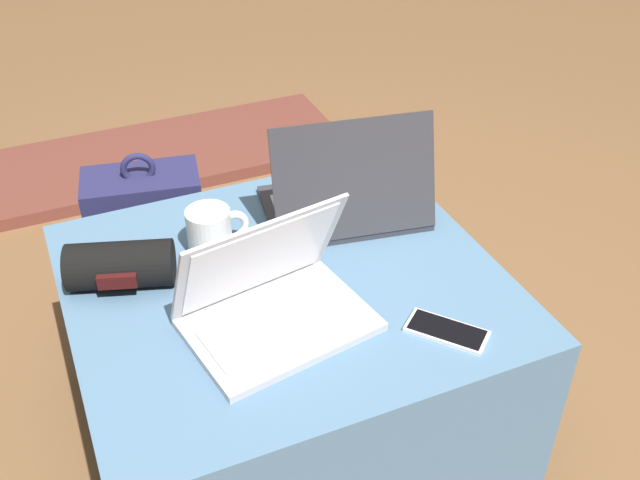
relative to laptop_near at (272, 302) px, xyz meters
The scene contains 9 objects.
ground_plane 0.52m from the laptop_near, 58.62° to the left, with size 14.00×14.00×0.00m, color brown.
ottoman 0.30m from the laptop_near, 58.62° to the left, with size 0.86×0.79×0.45m.
laptop_near is the anchor object (origin of this frame).
laptop_far 0.38m from the laptop_near, 43.57° to the left, with size 0.39×0.31×0.26m.
cell_phone 0.33m from the laptop_near, 29.23° to the right, with size 0.15×0.16×0.01m.
backpack 0.71m from the laptop_near, 100.31° to the left, with size 0.31×0.25×0.52m.
wrist_brace 0.33m from the laptop_near, 136.52° to the left, with size 0.23×0.16×0.10m.
coffee_mug 0.26m from the laptop_near, 98.64° to the left, with size 0.14×0.09×0.10m.
fireplace_hearth 1.56m from the laptop_near, 87.47° to the left, with size 1.40×0.50×0.04m.
Camera 1 is at (-0.41, -1.12, 1.41)m, focal length 42.00 mm.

